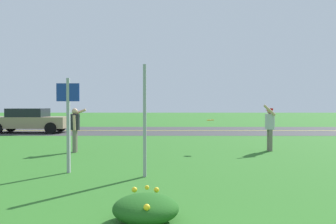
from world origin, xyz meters
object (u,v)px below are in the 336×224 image
object	(u,v)px
sign_post_by_roadside	(145,121)
car_tan_center_left	(30,120)
sign_post_near_path	(68,115)
person_thrower_dark_shirt	(75,126)
person_catcher_red_cap_gray_shirt	(270,125)
frisbee_orange	(210,120)

from	to	relation	value
sign_post_by_roadside	car_tan_center_left	world-z (taller)	sign_post_by_roadside
sign_post_near_path	person_thrower_dark_shirt	distance (m)	3.80
person_catcher_red_cap_gray_shirt	car_tan_center_left	distance (m)	14.48
person_thrower_dark_shirt	frisbee_orange	world-z (taller)	person_thrower_dark_shirt
person_catcher_red_cap_gray_shirt	car_tan_center_left	bearing A→B (deg)	146.10
person_thrower_dark_shirt	person_catcher_red_cap_gray_shirt	xyz separation A→B (m)	(6.96, 0.41, 0.02)
person_thrower_dark_shirt	car_tan_center_left	world-z (taller)	person_thrower_dark_shirt
sign_post_by_roadside	car_tan_center_left	bearing A→B (deg)	121.77
car_tan_center_left	person_thrower_dark_shirt	bearing A→B (deg)	-59.20
person_thrower_dark_shirt	car_tan_center_left	xyz separation A→B (m)	(-5.06, 8.48, -0.19)
person_catcher_red_cap_gray_shirt	person_thrower_dark_shirt	bearing A→B (deg)	-176.64
frisbee_orange	car_tan_center_left	distance (m)	12.90
person_thrower_dark_shirt	sign_post_by_roadside	bearing A→B (deg)	-56.31
person_catcher_red_cap_gray_shirt	car_tan_center_left	world-z (taller)	person_catcher_red_cap_gray_shirt
person_thrower_dark_shirt	car_tan_center_left	size ratio (longest dim) A/B	0.34
person_thrower_dark_shirt	person_catcher_red_cap_gray_shirt	distance (m)	6.97
sign_post_by_roadside	frisbee_orange	world-z (taller)	sign_post_by_roadside
person_catcher_red_cap_gray_shirt	frisbee_orange	bearing A→B (deg)	-173.28
sign_post_near_path	frisbee_orange	bearing A→B (deg)	44.19
person_catcher_red_cap_gray_shirt	sign_post_near_path	bearing A→B (deg)	-146.27
person_catcher_red_cap_gray_shirt	sign_post_by_roadside	bearing A→B (deg)	-132.72
sign_post_near_path	person_thrower_dark_shirt	world-z (taller)	sign_post_near_path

